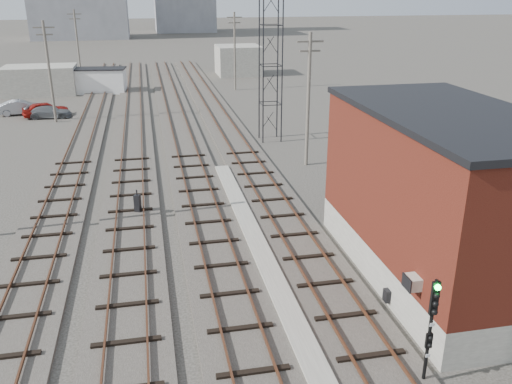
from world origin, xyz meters
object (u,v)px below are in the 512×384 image
object	(u,v)px
site_trailer	(96,80)
signal_mast	(431,326)
car_red	(46,109)
car_grey	(49,112)
car_silver	(21,107)
switch_stand	(138,204)

from	to	relation	value
site_trailer	signal_mast	bearing A→B (deg)	-69.39
signal_mast	car_red	size ratio (longest dim) A/B	0.88
car_red	site_trailer	bearing A→B (deg)	-36.38
car_grey	car_silver	bearing A→B (deg)	56.23
signal_mast	switch_stand	world-z (taller)	signal_mast
site_trailer	car_silver	bearing A→B (deg)	-115.29
site_trailer	car_red	distance (m)	12.69
car_red	car_silver	distance (m)	2.97
switch_stand	site_trailer	distance (m)	38.45
switch_stand	car_red	world-z (taller)	switch_stand
switch_stand	car_red	distance (m)	27.52
site_trailer	car_silver	distance (m)	12.34
signal_mast	car_silver	bearing A→B (deg)	114.68
signal_mast	switch_stand	xyz separation A→B (m)	(-8.78, 15.67, -1.51)
switch_stand	car_silver	xyz separation A→B (m)	(-11.15, 27.70, 0.06)
switch_stand	car_silver	size ratio (longest dim) A/B	0.32
car_grey	car_red	bearing A→B (deg)	36.24
switch_stand	site_trailer	size ratio (longest dim) A/B	0.19
signal_mast	car_silver	world-z (taller)	signal_mast
car_silver	car_grey	world-z (taller)	car_silver
site_trailer	switch_stand	bearing A→B (deg)	-76.46
car_red	car_grey	xyz separation A→B (m)	(0.36, -0.54, -0.12)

